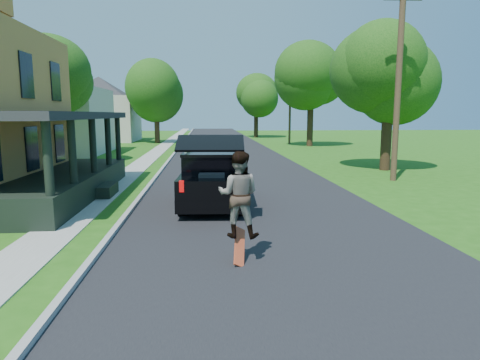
{
  "coord_description": "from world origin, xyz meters",
  "views": [
    {
      "loc": [
        -1.67,
        -10.14,
        3.05
      ],
      "look_at": [
        -0.6,
        3.0,
        1.01
      ],
      "focal_mm": 32.0,
      "sensor_mm": 36.0,
      "label": 1
    }
  ],
  "objects": [
    {
      "name": "ground",
      "position": [
        0.0,
        0.0,
        0.0
      ],
      "size": [
        140.0,
        140.0,
        0.0
      ],
      "primitive_type": "plane",
      "color": "#215711",
      "rests_on": "ground"
    },
    {
      "name": "curb",
      "position": [
        -4.05,
        20.0,
        0.0
      ],
      "size": [
        0.15,
        120.0,
        0.12
      ],
      "primitive_type": "cube",
      "color": "#979692",
      "rests_on": "ground"
    },
    {
      "name": "tree_left_mid",
      "position": [
        -10.54,
        17.45,
        5.44
      ],
      "size": [
        5.33,
        5.05,
        8.03
      ],
      "rotation": [
        0.0,
        0.0,
        0.08
      ],
      "color": "black",
      "rests_on": "ground"
    },
    {
      "name": "neighbor_house_far",
      "position": [
        -13.5,
        40.0,
        4.19
      ],
      "size": [
        12.78,
        12.78,
        8.3
      ],
      "color": "beige",
      "rests_on": "ground"
    },
    {
      "name": "tree_right_far",
      "position": [
        4.96,
        45.91,
        5.57
      ],
      "size": [
        6.33,
        6.05,
        8.42
      ],
      "rotation": [
        0.0,
        0.0,
        0.22
      ],
      "color": "black",
      "rests_on": "ground"
    },
    {
      "name": "black_suv",
      "position": [
        -1.4,
        4.1,
        0.94
      ],
      "size": [
        2.3,
        5.38,
        2.46
      ],
      "rotation": [
        0.0,
        0.0,
        -0.06
      ],
      "color": "black",
      "rests_on": "ground"
    },
    {
      "name": "tree_left_far",
      "position": [
        -6.75,
        35.81,
        5.8
      ],
      "size": [
        5.89,
        5.67,
        8.7
      ],
      "rotation": [
        0.0,
        0.0,
        0.1
      ],
      "color": "black",
      "rests_on": "ground"
    },
    {
      "name": "tree_right_mid",
      "position": [
        8.31,
        30.32,
        6.86
      ],
      "size": [
        7.71,
        7.8,
        10.46
      ],
      "rotation": [
        0.0,
        0.0,
        -0.23
      ],
      "color": "black",
      "rests_on": "ground"
    },
    {
      "name": "neighbor_house_mid",
      "position": [
        -13.5,
        24.0,
        4.19
      ],
      "size": [
        12.78,
        12.78,
        8.3
      ],
      "color": "beige",
      "rests_on": "ground"
    },
    {
      "name": "skateboard",
      "position": [
        -0.99,
        -1.65,
        0.31
      ],
      "size": [
        0.3,
        0.76,
        0.73
      ],
      "rotation": [
        0.0,
        0.0,
        0.37
      ],
      "color": "#9F2E0D",
      "rests_on": "ground"
    },
    {
      "name": "sidewalk",
      "position": [
        -5.6,
        20.0,
        0.0
      ],
      "size": [
        1.3,
        120.0,
        0.03
      ],
      "primitive_type": "cube",
      "color": "gray",
      "rests_on": "ground"
    },
    {
      "name": "street",
      "position": [
        0.0,
        20.0,
        0.0
      ],
      "size": [
        8.0,
        120.0,
        0.02
      ],
      "primitive_type": "cube",
      "color": "black",
      "rests_on": "ground"
    },
    {
      "name": "tree_right_near",
      "position": [
        8.12,
        12.48,
        5.5
      ],
      "size": [
        5.95,
        6.04,
        8.29
      ],
      "rotation": [
        0.0,
        0.0,
        -0.21
      ],
      "color": "black",
      "rests_on": "ground"
    },
    {
      "name": "utility_pole_near",
      "position": [
        7.0,
        8.8,
        4.48
      ],
      "size": [
        1.71,
        0.29,
        8.66
      ],
      "rotation": [
        0.0,
        0.0,
        -0.05
      ],
      "color": "#442A1F",
      "rests_on": "ground"
    },
    {
      "name": "utility_pole_far",
      "position": [
        7.0,
        33.51,
        4.15
      ],
      "size": [
        1.41,
        0.4,
        8.04
      ],
      "rotation": [
        0.0,
        0.0,
        0.21
      ],
      "color": "#442A1F",
      "rests_on": "ground"
    },
    {
      "name": "skateboarder",
      "position": [
        -1.0,
        -1.52,
        1.41
      ],
      "size": [
        1.0,
        0.86,
        1.79
      ],
      "rotation": [
        0.0,
        0.0,
        2.91
      ],
      "color": "black",
      "rests_on": "ground"
    }
  ]
}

